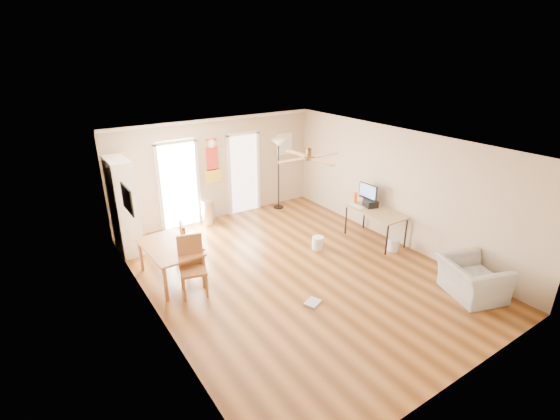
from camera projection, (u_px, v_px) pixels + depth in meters
floor at (297, 272)px, 8.10m from camera, size 7.00×7.00×0.00m
ceiling at (299, 145)px, 7.13m from camera, size 5.50×7.00×0.00m
wall_back at (217, 169)px, 10.32m from camera, size 5.50×0.04×2.60m
wall_front at (466, 303)px, 4.91m from camera, size 5.50×0.04×2.60m
wall_left at (153, 250)px, 6.20m from camera, size 0.04×7.00×2.60m
wall_right at (397, 187)px, 9.03m from camera, size 0.04×7.00×2.60m
crown_molding at (299, 147)px, 7.14m from camera, size 5.50×7.00×0.08m
kitchen_doorway at (179, 186)px, 9.86m from camera, size 0.90×0.10×2.10m
bathroom_doorway at (244, 174)px, 10.78m from camera, size 0.80×0.10×2.10m
wall_decal at (212, 161)px, 10.14m from camera, size 0.46×0.03×1.10m
ac_grille at (284, 144)px, 11.20m from camera, size 0.50×0.04×0.60m
framed_poster at (127, 199)px, 7.14m from camera, size 0.04×0.66×0.48m
ceiling_fan at (309, 158)px, 6.96m from camera, size 1.24×1.24×0.20m
bookshelf at (123, 206)px, 8.62m from camera, size 0.63×1.01×2.09m
dining_table at (171, 263)px, 7.75m from camera, size 0.92×1.47×0.72m
dining_chair_right_a at (193, 245)px, 8.17m from camera, size 0.48×0.48×0.97m
dining_chair_right_b at (193, 245)px, 8.17m from camera, size 0.45×0.45×0.96m
dining_chair_near at (193, 267)px, 7.20m from camera, size 0.55×0.55×1.10m
trash_can at (208, 213)px, 10.18m from camera, size 0.31×0.31×0.65m
torchiere_lamp at (278, 175)px, 11.03m from camera, size 0.39×0.39×1.93m
computer_desk at (375, 226)px, 9.32m from camera, size 0.69×1.37×0.73m
imac at (368, 194)px, 9.46m from camera, size 0.08×0.55×0.52m
keyboard at (356, 206)px, 9.47m from camera, size 0.16×0.41×0.02m
printer at (370, 203)px, 9.42m from camera, size 0.34×0.37×0.16m
orange_bottle at (355, 198)px, 9.60m from camera, size 0.10×0.10×0.27m
wastebasket_a at (318, 243)px, 8.99m from camera, size 0.28×0.28×0.29m
wastebasket_b at (393, 245)px, 8.92m from camera, size 0.26×0.26×0.29m
floor_cloth at (313, 303)px, 7.11m from camera, size 0.35×0.32×0.04m
armchair at (472, 279)px, 7.24m from camera, size 1.21×1.29×0.68m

